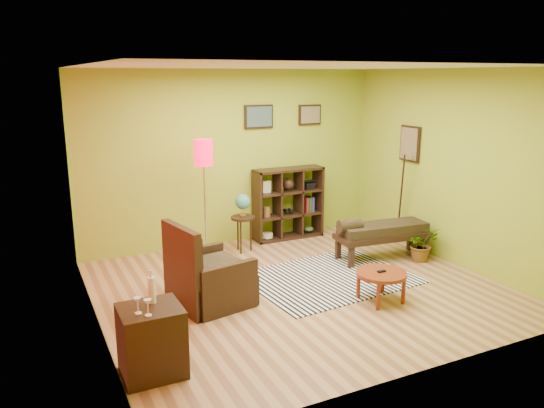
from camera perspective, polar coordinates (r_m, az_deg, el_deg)
name	(u,v)px	position (r m, az deg, el deg)	size (l,w,h in m)	color
ground	(299,288)	(7.00, 2.93, -9.02)	(5.00, 5.00, 0.00)	tan
room_shell	(294,151)	(6.49, 2.35, 5.70)	(5.04, 4.54, 2.82)	#8EA729
zebra_rug	(329,278)	(7.36, 6.19, -7.88)	(2.17, 1.64, 0.01)	white
coffee_table	(381,276)	(6.64, 11.68, -7.60)	(0.61, 0.61, 0.40)	maroon
armchair	(207,280)	(6.47, -7.04, -8.08)	(0.99, 0.99, 1.04)	black
side_cabinet	(152,340)	(5.14, -12.82, -14.12)	(0.56, 0.51, 0.97)	black
floor_lamp	(204,164)	(7.56, -7.36, 4.29)	(0.28, 0.28, 1.83)	silver
globe_table	(243,208)	(8.20, -3.16, -0.47)	(0.38, 0.38, 0.92)	black
cube_shelf	(289,203)	(8.93, 1.83, 0.08)	(1.20, 0.35, 1.20)	black
bench	(381,232)	(8.10, 11.60, -2.92)	(1.49, 0.65, 0.67)	black
potted_plant	(421,247)	(8.23, 15.75, -4.49)	(0.47, 0.52, 0.41)	#26661E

